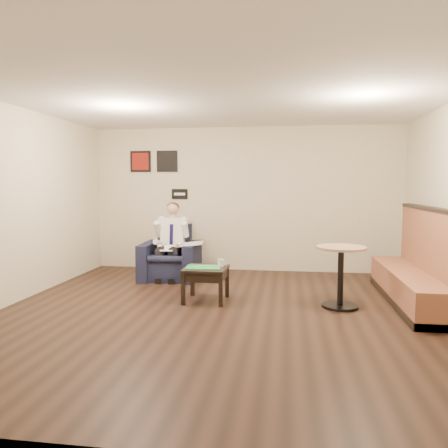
# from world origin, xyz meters

# --- Properties ---
(ground) EXTENTS (6.00, 6.00, 0.00)m
(ground) POSITION_xyz_m (0.00, 0.00, 0.00)
(ground) COLOR black
(ground) RESTS_ON ground
(wall_back) EXTENTS (6.00, 0.02, 2.80)m
(wall_back) POSITION_xyz_m (0.00, 3.00, 1.40)
(wall_back) COLOR beige
(wall_back) RESTS_ON ground
(wall_front) EXTENTS (6.00, 0.02, 2.80)m
(wall_front) POSITION_xyz_m (0.00, -3.00, 1.40)
(wall_front) COLOR beige
(wall_front) RESTS_ON ground
(wall_left) EXTENTS (0.02, 6.00, 2.80)m
(wall_left) POSITION_xyz_m (-3.00, 0.00, 1.40)
(wall_left) COLOR beige
(wall_left) RESTS_ON ground
(ceiling) EXTENTS (6.00, 6.00, 0.02)m
(ceiling) POSITION_xyz_m (0.00, 0.00, 2.80)
(ceiling) COLOR white
(ceiling) RESTS_ON wall_back
(seating_sign) EXTENTS (0.32, 0.02, 0.20)m
(seating_sign) POSITION_xyz_m (-1.30, 2.98, 1.50)
(seating_sign) COLOR black
(seating_sign) RESTS_ON wall_back
(art_print_left) EXTENTS (0.42, 0.03, 0.42)m
(art_print_left) POSITION_xyz_m (-2.10, 2.98, 2.15)
(art_print_left) COLOR maroon
(art_print_left) RESTS_ON wall_back
(art_print_right) EXTENTS (0.42, 0.03, 0.42)m
(art_print_right) POSITION_xyz_m (-1.55, 2.98, 2.15)
(art_print_right) COLOR black
(art_print_right) RESTS_ON wall_back
(armchair) EXTENTS (1.02, 1.02, 0.96)m
(armchair) POSITION_xyz_m (-1.24, 2.01, 0.48)
(armchair) COLOR black
(armchair) RESTS_ON ground
(seated_man) EXTENTS (0.66, 0.96, 1.31)m
(seated_man) POSITION_xyz_m (-1.23, 1.88, 0.65)
(seated_man) COLOR silver
(seated_man) RESTS_ON armchair
(lap_papers) EXTENTS (0.25, 0.33, 0.01)m
(lap_papers) POSITION_xyz_m (-1.23, 1.78, 0.59)
(lap_papers) COLOR white
(lap_papers) RESTS_ON seated_man
(newspaper) EXTENTS (0.46, 0.55, 0.01)m
(newspaper) POSITION_xyz_m (-0.83, 1.92, 0.65)
(newspaper) COLOR silver
(newspaper) RESTS_ON armchair
(side_table) EXTENTS (0.62, 0.62, 0.49)m
(side_table) POSITION_xyz_m (-0.32, 0.60, 0.25)
(side_table) COLOR black
(side_table) RESTS_ON ground
(green_folder) EXTENTS (0.53, 0.40, 0.01)m
(green_folder) POSITION_xyz_m (-0.36, 0.58, 0.50)
(green_folder) COLOR green
(green_folder) RESTS_ON side_table
(coffee_mug) EXTENTS (0.09, 0.09, 0.10)m
(coffee_mug) POSITION_xyz_m (-0.12, 0.72, 0.54)
(coffee_mug) COLOR white
(coffee_mug) RESTS_ON side_table
(smartphone) EXTENTS (0.17, 0.11, 0.01)m
(smartphone) POSITION_xyz_m (-0.26, 0.77, 0.50)
(smartphone) COLOR black
(smartphone) RESTS_ON side_table
(banquette) EXTENTS (0.63, 2.63, 1.34)m
(banquette) POSITION_xyz_m (2.59, 0.92, 0.67)
(banquette) COLOR brown
(banquette) RESTS_ON ground
(cafe_table) EXTENTS (0.88, 0.88, 0.84)m
(cafe_table) POSITION_xyz_m (1.56, 0.54, 0.42)
(cafe_table) COLOR tan
(cafe_table) RESTS_ON ground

